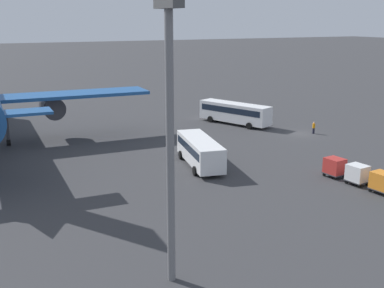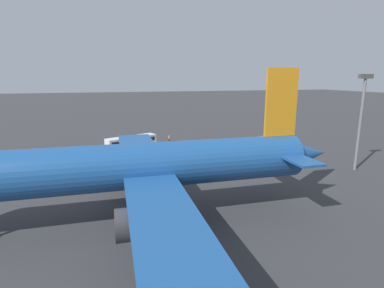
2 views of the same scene
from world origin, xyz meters
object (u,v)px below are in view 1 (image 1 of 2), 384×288
object	(u,v)px
cargo_cart_white	(357,173)
cargo_cart_orange	(382,181)
shuttle_bus_far	(200,150)
worker_person	(314,128)
shuttle_bus_near	(235,112)
cargo_cart_red	(335,166)

from	to	relation	value
cargo_cart_white	cargo_cart_orange	bearing A→B (deg)	-173.13
shuttle_bus_far	worker_person	bearing A→B (deg)	-61.84
shuttle_bus_near	cargo_cart_white	size ratio (longest dim) A/B	5.67
cargo_cart_orange	cargo_cart_red	distance (m)	5.75
cargo_cart_white	cargo_cart_red	distance (m)	2.88
cargo_cart_orange	cargo_cart_red	size ratio (longest dim) A/B	1.00
shuttle_bus_near	worker_person	world-z (taller)	shuttle_bus_near
worker_person	cargo_cart_white	xyz separation A→B (m)	(-19.50, 10.69, 0.32)
cargo_cart_orange	worker_person	bearing A→B (deg)	-24.84
cargo_cart_white	worker_person	bearing A→B (deg)	-28.72
cargo_cart_orange	cargo_cart_red	xyz separation A→B (m)	(5.70, 0.74, 0.00)
shuttle_bus_far	cargo_cart_orange	world-z (taller)	shuttle_bus_far
worker_person	cargo_cart_red	world-z (taller)	cargo_cart_red
shuttle_bus_near	worker_person	distance (m)	12.77
worker_person	shuttle_bus_far	bearing A→B (deg)	107.31
shuttle_bus_far	worker_person	world-z (taller)	shuttle_bus_far
worker_person	cargo_cart_white	world-z (taller)	cargo_cart_white
shuttle_bus_near	cargo_cart_red	distance (m)	27.62
shuttle_bus_near	worker_person	bearing A→B (deg)	-169.40
shuttle_bus_far	cargo_cart_orange	size ratio (longest dim) A/B	4.89
shuttle_bus_near	shuttle_bus_far	distance (m)	23.04
shuttle_bus_far	cargo_cart_white	bearing A→B (deg)	-127.43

